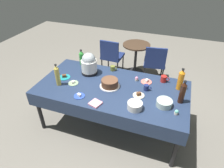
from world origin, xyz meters
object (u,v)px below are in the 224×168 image
at_px(cupcake_cocoa, 177,112).
at_px(coffee_mug_navy, 146,88).
at_px(slow_cooker, 89,64).
at_px(dessert_plate_sage, 73,83).
at_px(potluck_table, 112,90).
at_px(frosted_layer_cake, 110,83).
at_px(cupcake_vanilla, 182,93).
at_px(soda_bottle_lime_soda, 82,58).
at_px(maroon_chair_left, 111,55).
at_px(ceramic_snack_bowl, 135,106).
at_px(cupcake_mint, 137,79).
at_px(dessert_plate_coral, 146,81).
at_px(soda_bottle_ginger_ale, 57,75).
at_px(glass_salad_bowl, 164,103).
at_px(dessert_plate_teal, 64,77).
at_px(coffee_mug_olive, 113,68).
at_px(soda_bottle_orange_juice, 181,80).
at_px(dessert_plate_cobalt, 79,96).
at_px(coffee_mug_red, 164,79).
at_px(dessert_plate_cream, 139,95).
at_px(maroon_chair_right, 155,62).
at_px(soda_bottle_cola, 182,92).
at_px(round_cafe_table, 136,54).

xyz_separation_m(cupcake_cocoa, coffee_mug_navy, (-0.45, 0.37, 0.01)).
xyz_separation_m(slow_cooker, dessert_plate_sage, (-0.10, -0.36, -0.16)).
xyz_separation_m(potluck_table, slow_cooker, (-0.48, 0.24, 0.23)).
relative_size(frosted_layer_cake, cupcake_vanilla, 4.40).
distance_m(soda_bottle_lime_soda, maroon_chair_left, 1.12).
bearing_deg(ceramic_snack_bowl, cupcake_mint, 101.78).
distance_m(frosted_layer_cake, cupcake_mint, 0.44).
height_order(dessert_plate_coral, cupcake_mint, cupcake_mint).
distance_m(cupcake_cocoa, soda_bottle_ginger_ale, 1.71).
relative_size(glass_salad_bowl, dessert_plate_coral, 1.22).
xyz_separation_m(dessert_plate_teal, coffee_mug_olive, (0.65, 0.47, 0.03)).
bearing_deg(cupcake_vanilla, soda_bottle_lime_soda, 169.60).
height_order(potluck_table, cupcake_mint, cupcake_mint).
height_order(frosted_layer_cake, soda_bottle_lime_soda, soda_bottle_lime_soda).
bearing_deg(ceramic_snack_bowl, soda_bottle_orange_juice, 51.91).
relative_size(slow_cooker, dessert_plate_cobalt, 2.32).
bearing_deg(soda_bottle_lime_soda, coffee_mug_navy, -17.24).
bearing_deg(cupcake_mint, dessert_plate_sage, -155.62).
relative_size(slow_cooker, coffee_mug_red, 2.71).
distance_m(coffee_mug_navy, maroon_chair_left, 1.78).
xyz_separation_m(dessert_plate_teal, cupcake_vanilla, (1.77, 0.17, 0.02)).
bearing_deg(ceramic_snack_bowl, dessert_plate_cream, 92.90).
bearing_deg(dessert_plate_cream, slow_cooker, 160.46).
bearing_deg(maroon_chair_right, cupcake_mint, -95.29).
xyz_separation_m(dessert_plate_cobalt, soda_bottle_orange_juice, (1.27, 0.64, 0.15)).
xyz_separation_m(dessert_plate_cream, maroon_chair_left, (-0.97, 1.58, -0.27)).
relative_size(cupcake_vanilla, soda_bottle_cola, 0.20).
distance_m(dessert_plate_sage, soda_bottle_orange_juice, 1.57).
xyz_separation_m(dessert_plate_coral, coffee_mug_red, (0.24, 0.10, 0.04)).
bearing_deg(dessert_plate_sage, cupcake_mint, 24.38).
relative_size(ceramic_snack_bowl, soda_bottle_orange_juice, 0.57).
distance_m(dessert_plate_coral, round_cafe_table, 1.54).
relative_size(frosted_layer_cake, cupcake_mint, 4.40).
xyz_separation_m(slow_cooker, soda_bottle_cola, (1.44, -0.27, -0.01)).
distance_m(coffee_mug_navy, round_cafe_table, 1.75).
bearing_deg(maroon_chair_left, coffee_mug_navy, -53.59).
xyz_separation_m(potluck_table, glass_salad_bowl, (0.77, -0.17, 0.11)).
distance_m(potluck_table, frosted_layer_cake, 0.12).
relative_size(coffee_mug_red, round_cafe_table, 0.18).
xyz_separation_m(glass_salad_bowl, cupcake_mint, (-0.47, 0.46, -0.01)).
distance_m(dessert_plate_cobalt, soda_bottle_ginger_ale, 0.47).
xyz_separation_m(dessert_plate_sage, cupcake_cocoa, (1.52, -0.17, 0.02)).
xyz_separation_m(coffee_mug_red, round_cafe_table, (-0.74, 1.33, -0.30)).
bearing_deg(potluck_table, dessert_plate_coral, 33.13).
bearing_deg(maroon_chair_left, dessert_plate_cream, -58.40).
xyz_separation_m(coffee_mug_red, maroon_chair_right, (-0.28, 1.11, -0.31)).
xyz_separation_m(ceramic_snack_bowl, dessert_plate_coral, (0.02, 0.64, -0.04)).
bearing_deg(dessert_plate_cream, dessert_plate_sage, -177.73).
distance_m(glass_salad_bowl, round_cafe_table, 2.09).
height_order(dessert_plate_cream, cupcake_cocoa, cupcake_cocoa).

